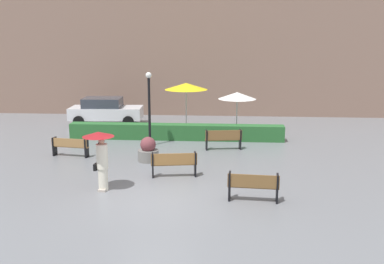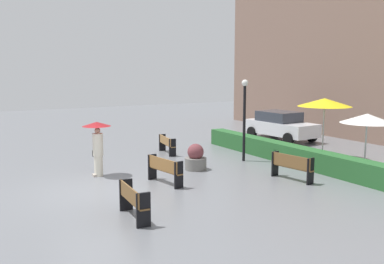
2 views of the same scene
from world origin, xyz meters
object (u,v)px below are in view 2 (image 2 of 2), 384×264
at_px(patio_umbrella_yellow, 325,102).
at_px(patio_umbrella_white, 367,119).
at_px(lamp_post, 244,111).
at_px(pedestrian_with_umbrella, 97,140).
at_px(parked_car, 280,125).
at_px(bench_back_row, 291,165).
at_px(bench_far_left, 167,143).
at_px(planter_pot, 196,159).
at_px(bench_mid_center, 164,168).
at_px(bench_near_right, 133,199).

height_order(patio_umbrella_yellow, patio_umbrella_white, patio_umbrella_yellow).
height_order(lamp_post, patio_umbrella_white, lamp_post).
bearing_deg(pedestrian_with_umbrella, parked_car, 104.62).
distance_m(lamp_post, parked_car, 6.37).
height_order(bench_back_row, parked_car, parked_car).
bearing_deg(pedestrian_with_umbrella, bench_far_left, 121.87).
bearing_deg(planter_pot, bench_far_left, 172.49).
bearing_deg(bench_mid_center, pedestrian_with_umbrella, -144.40).
xyz_separation_m(bench_far_left, patio_umbrella_white, (7.24, 4.69, 1.62)).
xyz_separation_m(bench_mid_center, patio_umbrella_yellow, (-0.23, 7.79, 1.95)).
xyz_separation_m(bench_mid_center, patio_umbrella_white, (2.46, 7.16, 1.56)).
relative_size(patio_umbrella_yellow, parked_car, 0.62).
bearing_deg(bench_mid_center, planter_pot, 123.04).
relative_size(pedestrian_with_umbrella, planter_pot, 1.95).
relative_size(planter_pot, patio_umbrella_white, 0.45).
bearing_deg(parked_car, bench_back_row, -38.73).
bearing_deg(patio_umbrella_yellow, bench_mid_center, -88.28).
height_order(patio_umbrella_white, parked_car, patio_umbrella_white).
height_order(bench_back_row, bench_near_right, bench_back_row).
relative_size(bench_far_left, patio_umbrella_yellow, 0.62).
relative_size(patio_umbrella_yellow, patio_umbrella_white, 1.17).
distance_m(bench_mid_center, lamp_post, 5.18).
relative_size(lamp_post, patio_umbrella_yellow, 1.30).
height_order(bench_near_right, parked_car, parked_car).
relative_size(bench_back_row, bench_mid_center, 1.00).
xyz_separation_m(pedestrian_with_umbrella, lamp_post, (0.56, 6.23, 0.83)).
xyz_separation_m(bench_near_right, patio_umbrella_white, (-0.27, 9.42, 1.57)).
bearing_deg(patio_umbrella_yellow, bench_far_left, -130.53).
xyz_separation_m(patio_umbrella_yellow, patio_umbrella_white, (2.69, -0.63, -0.39)).
bearing_deg(bench_back_row, patio_umbrella_yellow, 118.98).
distance_m(bench_far_left, parked_car, 7.30).
bearing_deg(bench_near_right, planter_pot, 133.43).
height_order(bench_near_right, patio_umbrella_yellow, patio_umbrella_yellow).
xyz_separation_m(bench_near_right, pedestrian_with_umbrella, (-4.98, 0.65, 0.81)).
bearing_deg(bench_far_left, patio_umbrella_white, 32.94).
bearing_deg(patio_umbrella_yellow, bench_back_row, -61.02).
bearing_deg(bench_back_row, bench_near_right, -81.63).
relative_size(bench_back_row, planter_pot, 1.66).
bearing_deg(bench_near_right, bench_back_row, 98.37).
bearing_deg(bench_mid_center, bench_back_row, 66.58).
bearing_deg(parked_car, bench_near_right, -56.52).
relative_size(planter_pot, lamp_post, 0.29).
height_order(bench_mid_center, parked_car, parked_car).
bearing_deg(parked_car, lamp_post, -55.47).
bearing_deg(bench_back_row, bench_far_left, -165.79).
distance_m(planter_pot, patio_umbrella_yellow, 6.23).
bearing_deg(lamp_post, parked_car, 124.53).
xyz_separation_m(bench_back_row, patio_umbrella_white, (0.67, 3.03, 1.55)).
bearing_deg(lamp_post, bench_mid_center, -70.01).
relative_size(bench_mid_center, parked_car, 0.40).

